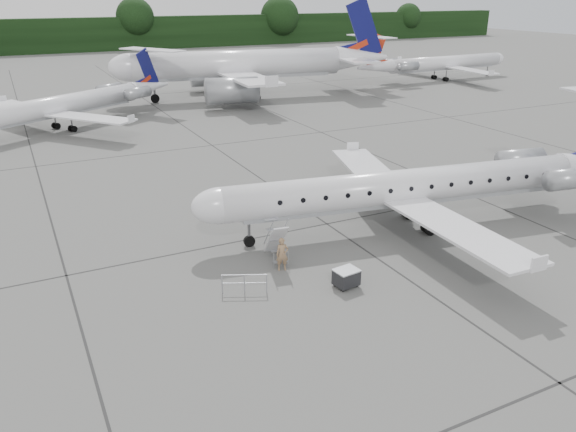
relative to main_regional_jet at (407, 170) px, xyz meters
name	(u,v)px	position (x,y,z in m)	size (l,w,h in m)	color
ground	(446,253)	(-0.05, -4.15, -3.79)	(320.00, 320.00, 0.00)	#585856
treeline	(90,35)	(-0.05, 125.85, 0.21)	(260.00, 4.00, 8.00)	black
main_regional_jet	(407,170)	(0.00, 0.00, 0.00)	(29.60, 21.31, 7.59)	silver
airstair	(276,241)	(-9.18, -0.67, -2.61)	(0.85, 2.17, 2.38)	silver
passenger	(282,254)	(-9.39, -1.88, -2.87)	(0.67, 0.44, 1.84)	#8D6D4D
safety_railing	(244,284)	(-12.16, -3.29, -3.29)	(2.20, 0.08, 1.00)	#999BA1
baggage_cart	(346,278)	(-7.30, -4.98, -3.29)	(1.16, 0.94, 1.00)	black
bg_narrowbody	(238,50)	(7.97, 47.58, 2.74)	(36.41, 26.22, 13.07)	silver
bg_regional_left	(51,97)	(-17.01, 37.52, -0.06)	(28.48, 20.51, 7.47)	silver
bg_regional_right	(447,56)	(45.93, 48.74, 0.11)	(29.77, 21.43, 7.81)	silver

